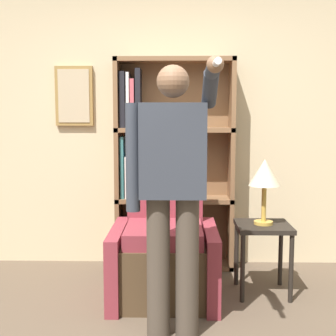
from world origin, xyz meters
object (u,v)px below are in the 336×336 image
object	(u,v)px
armchair	(164,250)
table_lamp	(265,175)
bookcase	(162,167)
person_standing	(172,185)
side_table	(263,237)

from	to	relation	value
armchair	table_lamp	distance (m)	0.99
bookcase	armchair	bearing A→B (deg)	-86.67
bookcase	person_standing	size ratio (longest dim) A/B	1.12
bookcase	side_table	size ratio (longest dim) A/B	3.42
person_standing	side_table	world-z (taller)	person_standing
armchair	table_lamp	bearing A→B (deg)	4.39
armchair	side_table	xyz separation A→B (m)	(0.79, 0.06, 0.10)
person_standing	side_table	size ratio (longest dim) A/B	3.07
table_lamp	armchair	bearing A→B (deg)	-175.61
bookcase	armchair	size ratio (longest dim) A/B	1.71
bookcase	table_lamp	bearing A→B (deg)	-38.37
armchair	side_table	distance (m)	0.80
person_standing	table_lamp	size ratio (longest dim) A/B	3.35
armchair	side_table	size ratio (longest dim) A/B	2.00
side_table	table_lamp	world-z (taller)	table_lamp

